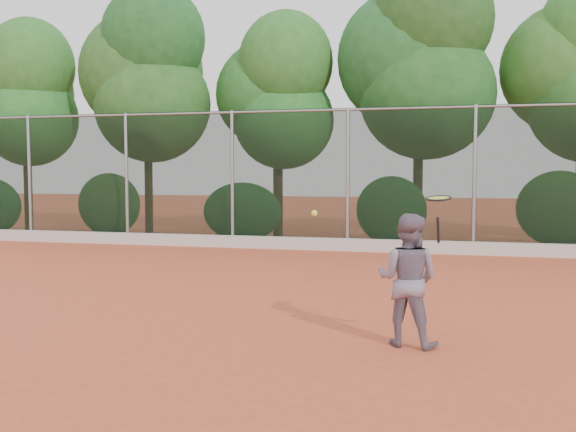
# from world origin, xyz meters

# --- Properties ---
(ground) EXTENTS (80.00, 80.00, 0.00)m
(ground) POSITION_xyz_m (0.00, 0.00, 0.00)
(ground) COLOR #C94F2F
(ground) RESTS_ON ground
(concrete_curb) EXTENTS (24.00, 0.20, 0.30)m
(concrete_curb) POSITION_xyz_m (0.00, 6.82, 0.15)
(concrete_curb) COLOR beige
(concrete_curb) RESTS_ON ground
(tennis_player) EXTENTS (0.83, 0.71, 1.48)m
(tennis_player) POSITION_xyz_m (2.01, -1.48, 0.74)
(tennis_player) COLOR slate
(tennis_player) RESTS_ON ground
(chainlink_fence) EXTENTS (24.09, 0.09, 3.50)m
(chainlink_fence) POSITION_xyz_m (-0.00, 7.00, 1.86)
(chainlink_fence) COLOR black
(chainlink_fence) RESTS_ON ground
(foliage_backdrop) EXTENTS (23.70, 3.63, 7.55)m
(foliage_backdrop) POSITION_xyz_m (-0.55, 8.98, 4.40)
(foliage_backdrop) COLOR #3C2A17
(foliage_backdrop) RESTS_ON ground
(tennis_racket) EXTENTS (0.36, 0.36, 0.52)m
(tennis_racket) POSITION_xyz_m (2.33, -1.57, 1.62)
(tennis_racket) COLOR black
(tennis_racket) RESTS_ON ground
(tennis_ball_in_flight) EXTENTS (0.07, 0.07, 0.07)m
(tennis_ball_in_flight) POSITION_xyz_m (1.02, -1.88, 1.49)
(tennis_ball_in_flight) COLOR yellow
(tennis_ball_in_flight) RESTS_ON ground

